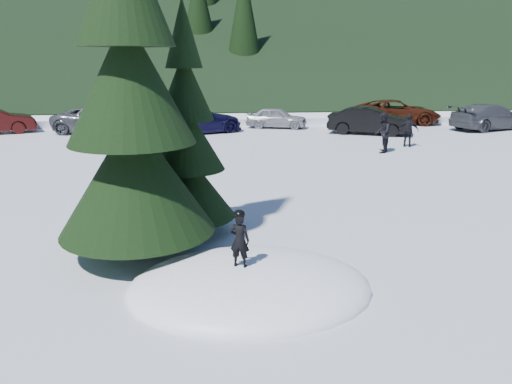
{
  "coord_description": "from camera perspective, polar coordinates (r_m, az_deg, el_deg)",
  "views": [
    {
      "loc": [
        -0.64,
        -8.3,
        4.09
      ],
      "look_at": [
        0.36,
        2.68,
        1.1
      ],
      "focal_mm": 35.0,
      "sensor_mm": 36.0,
      "label": 1
    }
  ],
  "objects": [
    {
      "name": "ground",
      "position": [
        9.27,
        -0.71,
        -10.99
      ],
      "size": [
        200.0,
        200.0,
        0.0
      ],
      "primitive_type": "plane",
      "color": "silver",
      "rests_on": "ground"
    },
    {
      "name": "snow_mound",
      "position": [
        9.27,
        -0.71,
        -10.99
      ],
      "size": [
        4.48,
        3.52,
        0.96
      ],
      "primitive_type": "ellipsoid",
      "color": "white",
      "rests_on": "ground"
    },
    {
      "name": "spruce_tall",
      "position": [
        10.25,
        -14.18,
        10.42
      ],
      "size": [
        3.2,
        3.2,
        8.6
      ],
      "color": "black",
      "rests_on": "ground"
    },
    {
      "name": "spruce_short",
      "position": [
        11.68,
        -7.9,
        5.24
      ],
      "size": [
        2.2,
        2.2,
        5.37
      ],
      "color": "black",
      "rests_on": "ground"
    },
    {
      "name": "child_skier",
      "position": [
        8.82,
        -1.88,
        -5.54
      ],
      "size": [
        0.42,
        0.35,
        0.98
      ],
      "primitive_type": "imported",
      "rotation": [
        0.0,
        0.0,
        2.78
      ],
      "color": "black",
      "rests_on": "snow_mound"
    },
    {
      "name": "adult_0",
      "position": [
        22.67,
        14.25,
        6.59
      ],
      "size": [
        0.97,
        1.06,
        1.76
      ],
      "primitive_type": "imported",
      "rotation": [
        0.0,
        0.0,
        4.26
      ],
      "color": "black",
      "rests_on": "ground"
    },
    {
      "name": "adult_1",
      "position": [
        24.51,
        17.03,
        6.74
      ],
      "size": [
        0.98,
        0.72,
        1.54
      ],
      "primitive_type": "imported",
      "rotation": [
        0.0,
        0.0,
        2.71
      ],
      "color": "black",
      "rests_on": "ground"
    },
    {
      "name": "car_2",
      "position": [
        29.08,
        -17.11,
        7.91
      ],
      "size": [
        5.73,
        3.53,
        1.48
      ],
      "primitive_type": "imported",
      "rotation": [
        0.0,
        0.0,
        1.36
      ],
      "color": "#494B50",
      "rests_on": "ground"
    },
    {
      "name": "car_3",
      "position": [
        27.95,
        -6.88,
        8.22
      ],
      "size": [
        5.62,
        4.08,
        1.51
      ],
      "primitive_type": "imported",
      "rotation": [
        0.0,
        0.0,
        2.0
      ],
      "color": "black",
      "rests_on": "ground"
    },
    {
      "name": "car_4",
      "position": [
        29.91,
        2.37,
        8.49
      ],
      "size": [
        3.83,
        2.34,
        1.22
      ],
      "primitive_type": "imported",
      "rotation": [
        0.0,
        0.0,
        1.3
      ],
      "color": "#93969B",
      "rests_on": "ground"
    },
    {
      "name": "car_5",
      "position": [
        28.12,
        12.84,
        7.95
      ],
      "size": [
        4.69,
        3.15,
        1.46
      ],
      "primitive_type": "imported",
      "rotation": [
        0.0,
        0.0,
        1.17
      ],
      "color": "black",
      "rests_on": "ground"
    },
    {
      "name": "car_6",
      "position": [
        32.94,
        15.71,
        8.8
      ],
      "size": [
        5.73,
        3.37,
        1.5
      ],
      "primitive_type": "imported",
      "rotation": [
        0.0,
        0.0,
        1.4
      ],
      "color": "#3C160A",
      "rests_on": "ground"
    },
    {
      "name": "car_7",
      "position": [
        32.21,
        25.22,
        7.79
      ],
      "size": [
        5.5,
        3.66,
        1.48
      ],
      "primitive_type": "imported",
      "rotation": [
        0.0,
        0.0,
        1.91
      ],
      "color": "#44464B",
      "rests_on": "ground"
    }
  ]
}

